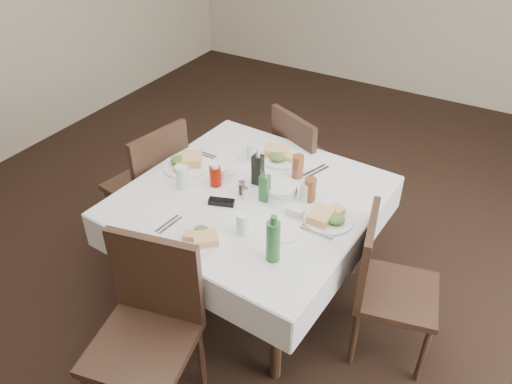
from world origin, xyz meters
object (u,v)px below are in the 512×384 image
water_e (305,192)px  water_n (252,152)px  chair_north (303,162)px  chair_south (149,320)px  dining_table (251,205)px  chair_west (153,180)px  coffee_mug (224,174)px  oil_cruet_dark (258,168)px  water_w (183,177)px  bread_basket (280,191)px  chair_east (383,280)px  ketchup_bottle (215,175)px  green_bottle (273,241)px  water_s (242,223)px  oil_cruet_green (265,187)px

water_e → water_n: bearing=155.5°
chair_north → chair_south: bearing=-90.0°
water_n → water_e: size_ratio=1.00×
dining_table → chair_south: 0.92m
chair_west → coffee_mug: chair_west is taller
chair_north → oil_cruet_dark: (0.01, -0.68, 0.33)m
water_w → water_e: bearing=20.0°
water_n → chair_west: bearing=-155.8°
coffee_mug → water_w: bearing=-129.9°
dining_table → bread_basket: size_ratio=7.05×
chair_east → ketchup_bottle: bearing=179.8°
chair_south → water_w: bearing=114.7°
chair_north → green_bottle: bearing=-71.5°
water_n → coffee_mug: (-0.03, -0.28, -0.02)m
bread_basket → coffee_mug: size_ratio=1.73×
chair_east → water_s: 0.83m
water_w → oil_cruet_dark: 0.45m
water_w → oil_cruet_dark: oil_cruet_dark is taller
green_bottle → water_e: bearing=98.2°
water_n → water_w: bearing=-112.5°
green_bottle → oil_cruet_dark: bearing=126.5°
oil_cruet_dark → coffee_mug: size_ratio=2.07×
ketchup_bottle → green_bottle: bearing=-32.9°
water_w → coffee_mug: water_w is taller
oil_cruet_green → chair_east: bearing=-1.6°
chair_north → water_e: (0.33, -0.69, 0.28)m
chair_south → oil_cruet_green: chair_south is taller
water_n → green_bottle: bearing=-52.9°
chair_south → ketchup_bottle: chair_south is taller
water_s → green_bottle: (0.23, -0.10, 0.06)m
water_n → oil_cruet_green: bearing=-49.6°
dining_table → oil_cruet_green: 0.19m
bread_basket → oil_cruet_green: size_ratio=0.97×
water_e → ketchup_bottle: 0.55m
chair_west → water_s: chair_west is taller
water_e → ketchup_bottle: (-0.53, -0.13, 0.01)m
chair_north → water_s: bearing=-81.3°
dining_table → water_w: bearing=-159.8°
water_e → oil_cruet_dark: oil_cruet_dark is taller
chair_east → oil_cruet_dark: 0.95m
chair_east → water_n: chair_east is taller
chair_east → water_s: size_ratio=7.26×
water_w → ketchup_bottle: bearing=37.3°
green_bottle → bread_basket: bearing=114.4°
water_e → coffee_mug: bearing=-174.3°
water_s → water_e: size_ratio=1.08×
green_bottle → dining_table: bearing=131.8°
oil_cruet_dark → oil_cruet_green: bearing=-47.0°
dining_table → ketchup_bottle: size_ratio=9.81×
water_n → chair_east: bearing=-19.0°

